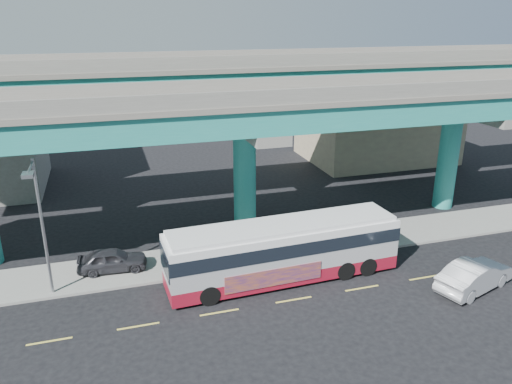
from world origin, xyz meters
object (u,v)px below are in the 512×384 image
object	(u,v)px
parked_car	(112,260)
street_lamp	(39,211)
stop_sign	(326,222)
transit_bus	(284,249)
sedan	(475,275)

from	to	relation	value
parked_car	street_lamp	distance (m)	5.66
stop_sign	transit_bus	bearing A→B (deg)	-154.75
stop_sign	parked_car	bearing A→B (deg)	167.66
sedan	parked_car	distance (m)	20.22
parked_car	stop_sign	world-z (taller)	stop_sign
transit_bus	street_lamp	xyz separation A→B (m)	(-12.36, 1.44, 3.14)
sedan	street_lamp	distance (m)	22.96
street_lamp	transit_bus	bearing A→B (deg)	-6.66
sedan	street_lamp	xyz separation A→B (m)	(-21.88, 5.57, 4.18)
transit_bus	street_lamp	size ratio (longest dim) A/B	1.79
stop_sign	street_lamp	bearing A→B (deg)	176.43
transit_bus	sedan	xyz separation A→B (m)	(9.52, -4.13, -1.04)
transit_bus	parked_car	bearing A→B (deg)	156.47
transit_bus	stop_sign	size ratio (longest dim) A/B	4.91
transit_bus	parked_car	world-z (taller)	transit_bus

